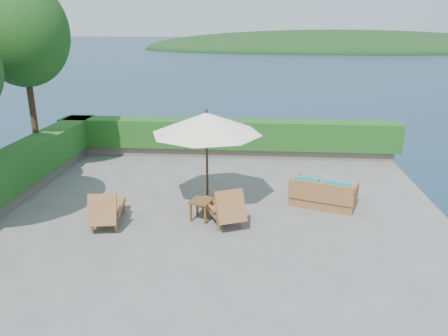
# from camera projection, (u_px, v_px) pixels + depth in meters

# --- Properties ---
(ground) EXTENTS (12.00, 12.00, 0.00)m
(ground) POSITION_uv_depth(u_px,v_px,m) (210.00, 219.00, 10.99)
(ground) COLOR gray
(ground) RESTS_ON ground
(foundation) EXTENTS (12.00, 12.00, 3.00)m
(foundation) POSITION_uv_depth(u_px,v_px,m) (210.00, 273.00, 11.48)
(foundation) COLOR #5A5347
(foundation) RESTS_ON ocean
(ocean) EXTENTS (600.00, 600.00, 0.00)m
(ocean) POSITION_uv_depth(u_px,v_px,m) (211.00, 319.00, 11.93)
(ocean) COLOR #142F41
(ocean) RESTS_ON ground
(offshore_island) EXTENTS (126.00, 57.60, 12.60)m
(offshore_island) POSITION_uv_depth(u_px,v_px,m) (334.00, 50.00, 142.54)
(offshore_island) COLOR black
(offshore_island) RESTS_ON ocean
(planter_wall_far) EXTENTS (12.00, 0.60, 0.36)m
(planter_wall_far) POSITION_uv_depth(u_px,v_px,m) (227.00, 151.00, 16.24)
(planter_wall_far) COLOR #746B5D
(planter_wall_far) RESTS_ON ground
(hedge_far) EXTENTS (12.40, 0.90, 1.00)m
(hedge_far) POSITION_uv_depth(u_px,v_px,m) (227.00, 134.00, 16.03)
(hedge_far) COLOR #174313
(hedge_far) RESTS_ON planter_wall_far
(tree_far) EXTENTS (2.80, 2.80, 6.03)m
(tree_far) POSITION_uv_depth(u_px,v_px,m) (22.00, 34.00, 13.12)
(tree_far) COLOR #452F1A
(tree_far) RESTS_ON ground
(patio_umbrella) EXTENTS (3.15, 3.15, 2.62)m
(patio_umbrella) POSITION_uv_depth(u_px,v_px,m) (207.00, 124.00, 11.28)
(patio_umbrella) COLOR black
(patio_umbrella) RESTS_ON ground
(lounge_left) EXTENTS (0.90, 1.70, 0.93)m
(lounge_left) POSITION_uv_depth(u_px,v_px,m) (107.00, 209.00, 10.62)
(lounge_left) COLOR olive
(lounge_left) RESTS_ON ground
(lounge_right) EXTENTS (1.32, 1.83, 0.98)m
(lounge_right) POSITION_uv_depth(u_px,v_px,m) (223.00, 206.00, 10.74)
(lounge_right) COLOR olive
(lounge_right) RESTS_ON ground
(side_table) EXTENTS (0.61, 0.61, 0.53)m
(side_table) POSITION_uv_depth(u_px,v_px,m) (201.00, 204.00, 10.82)
(side_table) COLOR brown
(side_table) RESTS_ON ground
(wicker_loveseat) EXTENTS (1.90, 1.39, 0.84)m
(wicker_loveseat) POSITION_uv_depth(u_px,v_px,m) (323.00, 195.00, 11.69)
(wicker_loveseat) COLOR olive
(wicker_loveseat) RESTS_ON ground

